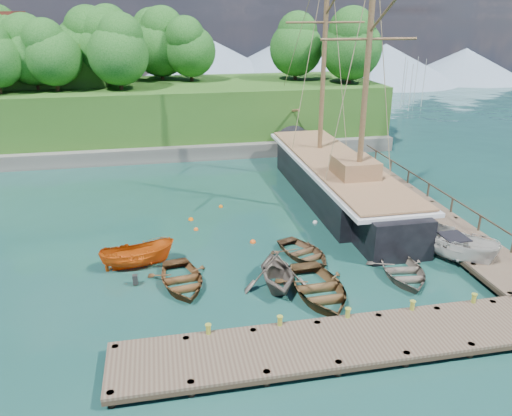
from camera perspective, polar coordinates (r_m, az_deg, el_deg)
The scene contains 24 objects.
ground at distance 26.22m, azimuth 2.18°, elevation -7.80°, with size 160.00×160.00×0.00m, color #133A30.
dock_near at distance 21.35m, azimuth 11.77°, elevation -14.56°, with size 20.00×3.20×1.10m.
dock_east at distance 35.95m, azimuth 17.66°, elevation 0.33°, with size 3.20×24.00×1.10m.
bollard_0 at distance 21.45m, azimuth -5.39°, elevation -15.40°, with size 0.26×0.26×0.45m, color olive.
bollard_1 at distance 21.85m, azimuth 2.71°, elevation -14.52°, with size 0.26×0.26×0.45m, color olive.
bollard_2 at distance 22.65m, azimuth 10.31°, elevation -13.44°, with size 0.26×0.26×0.45m, color olive.
bollard_3 at distance 23.80m, azimuth 17.22°, elevation -12.25°, with size 0.26×0.26×0.45m, color olive.
bollard_4 at distance 25.25m, azimuth 23.36°, elevation -11.03°, with size 0.26×0.26×0.45m, color olive.
rowboat_0 at distance 25.65m, azimuth -8.46°, elevation -8.76°, with size 3.08×4.31×0.89m, color #54351B.
rowboat_1 at distance 25.29m, azimuth 2.34°, elevation -9.00°, with size 3.33×3.86×2.04m, color #5F564D.
rowboat_2 at distance 24.75m, azimuth 7.14°, elevation -9.91°, with size 3.59×5.02×1.04m, color #523A1F.
rowboat_3 at distance 27.27m, azimuth 16.36°, elevation -7.51°, with size 3.10×4.34×0.90m, color #5D554B.
rowboat_4 at distance 28.23m, azimuth 5.47°, elevation -5.61°, with size 2.79×3.91×0.81m, color #4D3622.
motorboat_orange at distance 27.84m, azimuth -13.26°, elevation -6.55°, with size 1.49×3.96×1.53m, color #CA500E.
cabin_boat_white at distance 29.86m, azimuth 21.34°, elevation -5.52°, with size 1.99×5.29×2.04m, color silver.
schooner at distance 37.20m, azimuth 9.12°, elevation 2.97°, with size 5.19×27.95×20.60m.
mooring_buoy_0 at distance 29.84m, azimuth -13.02°, elevation -4.53°, with size 0.30×0.30×0.30m, color silver.
mooring_buoy_1 at distance 31.68m, azimuth -6.87°, elevation -2.51°, with size 0.29×0.29×0.29m, color #E04F10.
mooring_buoy_2 at distance 29.79m, azimuth -0.36°, elevation -3.97°, with size 0.36×0.36×0.36m, color #E75010.
mooring_buoy_3 at distance 32.71m, azimuth 6.78°, elevation -1.70°, with size 0.32×0.32×0.32m, color silver.
mooring_buoy_4 at distance 33.20m, azimuth -7.45°, elevation -1.37°, with size 0.34×0.34×0.34m, color #F95F00.
mooring_buoy_5 at distance 35.17m, azimuth -4.05°, elevation 0.11°, with size 0.30×0.30×0.30m, color #D3610A.
headland at distance 54.56m, azimuth -19.48°, elevation 12.73°, with size 51.00×19.31×12.90m.
distant_ridge at distance 93.08m, azimuth -5.40°, elevation 16.32°, with size 117.00×40.00×10.00m.
Camera 1 is at (-5.41, -22.18, 12.90)m, focal length 35.00 mm.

